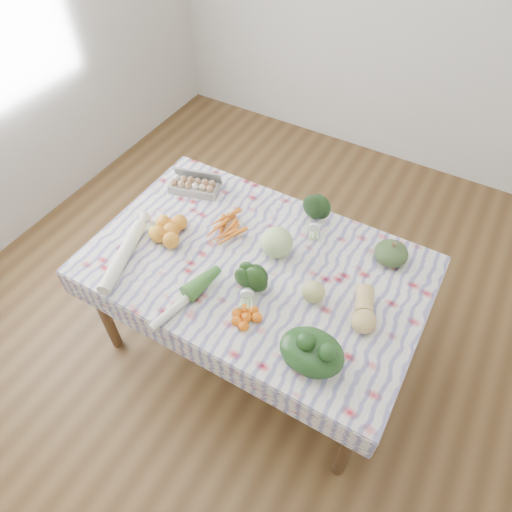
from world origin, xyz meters
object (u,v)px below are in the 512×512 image
cabbage (277,242)px  butternut_squash (365,309)px  dining_table (256,274)px  egg_carton (194,187)px  kabocha_squash (391,253)px  grapefruit (314,292)px

cabbage → butternut_squash: (0.52, -0.14, -0.03)m
dining_table → butternut_squash: size_ratio=6.83×
dining_table → egg_carton: size_ratio=5.77×
kabocha_squash → grapefruit: size_ratio=1.56×
butternut_squash → grapefruit: butternut_squash is taller
egg_carton → butternut_squash: (1.15, -0.31, 0.02)m
kabocha_squash → egg_carton: bearing=-176.8°
kabocha_squash → grapefruit: bearing=-119.7°
grapefruit → cabbage: bearing=149.6°
kabocha_squash → butternut_squash: (0.01, -0.37, -0.00)m
dining_table → butternut_squash: (0.57, -0.02, 0.14)m
dining_table → cabbage: bearing=64.1°
cabbage → grapefruit: bearing=-30.4°
kabocha_squash → cabbage: cabbage is taller
dining_table → grapefruit: size_ratio=15.09×
egg_carton → dining_table: bearing=-43.0°
dining_table → kabocha_squash: kabocha_squash is taller
butternut_squash → grapefruit: 0.24m
kabocha_squash → grapefruit: 0.47m
dining_table → butternut_squash: 0.59m
dining_table → cabbage: size_ratio=10.02×
egg_carton → kabocha_squash: (1.14, 0.06, 0.02)m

